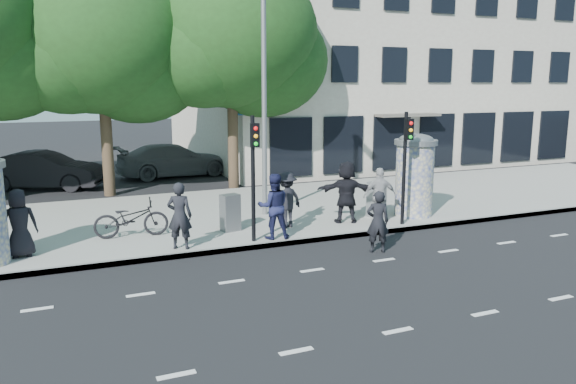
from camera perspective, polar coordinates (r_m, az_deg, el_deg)
name	(u,v)px	position (r m, az deg, el deg)	size (l,w,h in m)	color
ground	(340,290)	(12.32, 5.30, -9.89)	(120.00, 120.00, 0.00)	black
sidewalk	(234,213)	(18.94, -5.47, -2.17)	(40.00, 8.00, 0.15)	gray
curb	(278,244)	(15.34, -0.99, -5.29)	(40.00, 0.10, 0.16)	slate
lane_dash_near	(398,331)	(10.58, 11.09, -13.67)	(32.00, 0.12, 0.01)	silver
lane_dash_far	(312,270)	(13.49, 2.46, -7.95)	(32.00, 0.12, 0.01)	silver
ad_column_right	(415,173)	(18.49, 12.74, 1.90)	(1.36, 1.36, 2.65)	beige
traffic_pole_near	(254,166)	(14.90, -3.51, 2.69)	(0.22, 0.31, 3.40)	black
traffic_pole_far	(406,157)	(17.09, 11.88, 3.55)	(0.22, 0.31, 3.40)	black
street_lamp	(265,70)	(17.89, -2.39, 12.33)	(0.25, 0.93, 8.00)	slate
tree_near_left	(100,37)	(22.96, -18.52, 14.67)	(6.80, 6.80, 8.97)	#38281C
tree_center	(231,34)	(23.55, -5.80, 15.67)	(7.00, 7.00, 9.30)	#38281C
building	(361,55)	(34.85, 7.43, 13.60)	(20.30, 15.85, 12.00)	#AEA192
ped_a	(19,223)	(15.28, -25.63, -2.87)	(0.83, 0.54, 1.71)	black
ped_b	(180,216)	(14.71, -10.95, -2.38)	(0.64, 0.42, 1.76)	black
ped_c	(274,206)	(15.41, -1.48, -1.46)	(0.88, 0.69, 1.81)	#191C3F
ped_d	(286,200)	(16.59, -0.16, -0.80)	(1.08, 0.62, 1.67)	black
ped_e	(380,196)	(17.29, 9.31, -0.38)	(1.01, 0.57, 1.72)	#9E9EA1
ped_f	(346,192)	(17.26, 5.96, 0.00)	(1.77, 0.64, 1.91)	black
man_road	(378,222)	(14.86, 9.10, -2.99)	(0.60, 0.39, 1.65)	black
bicycle	(131,218)	(16.21, -15.64, -2.60)	(2.02, 0.70, 1.06)	black
cabinet_left	(230,213)	(16.36, -5.89, -2.10)	(0.51, 0.37, 1.07)	slate
cabinet_right	(376,199)	(18.25, 8.97, -0.72)	(0.54, 0.39, 1.13)	gray
car_mid	(44,170)	(25.53, -23.56, 2.02)	(4.80, 1.67, 1.58)	black
car_right	(174,160)	(27.22, -11.53, 3.19)	(5.32, 2.16, 1.54)	#595C60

